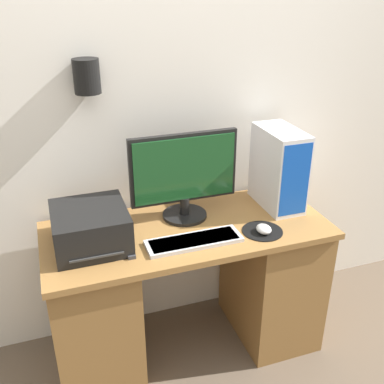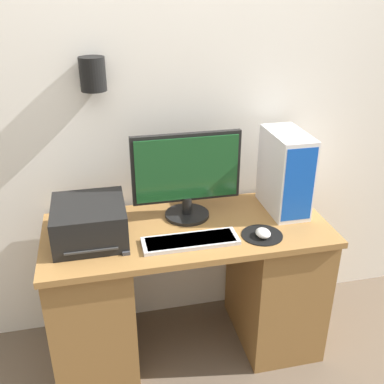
{
  "view_description": "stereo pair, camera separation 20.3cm",
  "coord_description": "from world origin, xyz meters",
  "px_view_note": "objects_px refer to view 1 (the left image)",
  "views": [
    {
      "loc": [
        -0.57,
        -1.44,
        1.8
      ],
      "look_at": [
        0.02,
        0.29,
        0.92
      ],
      "focal_mm": 42.0,
      "sensor_mm": 36.0,
      "label": 1
    },
    {
      "loc": [
        -0.38,
        -1.5,
        1.8
      ],
      "look_at": [
        0.02,
        0.29,
        0.92
      ],
      "focal_mm": 42.0,
      "sensor_mm": 36.0,
      "label": 2
    }
  ],
  "objects_px": {
    "monitor": "(184,174)",
    "computer_tower": "(279,168)",
    "keyboard": "(194,241)",
    "mouse": "(264,229)",
    "printer": "(90,228)",
    "remote_control": "(130,252)"
  },
  "relations": [
    {
      "from": "keyboard",
      "to": "mouse",
      "type": "height_order",
      "value": "mouse"
    },
    {
      "from": "keyboard",
      "to": "remote_control",
      "type": "relative_size",
      "value": 4.05
    },
    {
      "from": "remote_control",
      "to": "mouse",
      "type": "bearing_deg",
      "value": -3.54
    },
    {
      "from": "keyboard",
      "to": "mouse",
      "type": "xyz_separation_m",
      "value": [
        0.33,
        -0.03,
        0.01
      ]
    },
    {
      "from": "remote_control",
      "to": "keyboard",
      "type": "bearing_deg",
      "value": -2.36
    },
    {
      "from": "mouse",
      "to": "printer",
      "type": "height_order",
      "value": "printer"
    },
    {
      "from": "monitor",
      "to": "remote_control",
      "type": "distance_m",
      "value": 0.46
    },
    {
      "from": "remote_control",
      "to": "computer_tower",
      "type": "bearing_deg",
      "value": 14.07
    },
    {
      "from": "monitor",
      "to": "mouse",
      "type": "distance_m",
      "value": 0.45
    },
    {
      "from": "computer_tower",
      "to": "printer",
      "type": "distance_m",
      "value": 0.96
    },
    {
      "from": "printer",
      "to": "mouse",
      "type": "bearing_deg",
      "value": -12.03
    },
    {
      "from": "monitor",
      "to": "remote_control",
      "type": "height_order",
      "value": "monitor"
    },
    {
      "from": "mouse",
      "to": "computer_tower",
      "type": "relative_size",
      "value": 0.21
    },
    {
      "from": "keyboard",
      "to": "computer_tower",
      "type": "distance_m",
      "value": 0.6
    },
    {
      "from": "keyboard",
      "to": "computer_tower",
      "type": "xyz_separation_m",
      "value": [
        0.52,
        0.21,
        0.19
      ]
    },
    {
      "from": "monitor",
      "to": "computer_tower",
      "type": "height_order",
      "value": "monitor"
    },
    {
      "from": "printer",
      "to": "computer_tower",
      "type": "bearing_deg",
      "value": 4.79
    },
    {
      "from": "monitor",
      "to": "mouse",
      "type": "relative_size",
      "value": 6.3
    },
    {
      "from": "monitor",
      "to": "remote_control",
      "type": "bearing_deg",
      "value": -143.76
    },
    {
      "from": "mouse",
      "to": "printer",
      "type": "bearing_deg",
      "value": 167.97
    },
    {
      "from": "keyboard",
      "to": "remote_control",
      "type": "xyz_separation_m",
      "value": [
        -0.29,
        0.01,
        -0.0
      ]
    },
    {
      "from": "keyboard",
      "to": "printer",
      "type": "distance_m",
      "value": 0.45
    }
  ]
}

